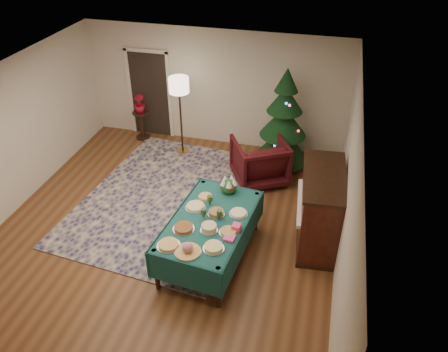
% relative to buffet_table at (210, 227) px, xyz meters
% --- Properties ---
extents(room_shell, '(7.00, 7.00, 7.00)m').
position_rel_buffet_table_xyz_m(room_shell, '(-0.97, 0.33, 0.71)').
color(room_shell, '#593319').
rests_on(room_shell, ground).
extents(doorway, '(1.08, 0.04, 2.16)m').
position_rel_buffet_table_xyz_m(doorway, '(-2.57, 3.81, 0.45)').
color(doorway, black).
rests_on(doorway, ground).
extents(rug, '(3.58, 4.48, 0.02)m').
position_rel_buffet_table_xyz_m(rug, '(-1.22, 1.34, -0.63)').
color(rug, '#141243').
rests_on(rug, ground).
extents(buffet_table, '(1.41, 2.17, 0.80)m').
position_rel_buffet_table_xyz_m(buffet_table, '(0.00, 0.00, 0.00)').
color(buffet_table, black).
rests_on(buffet_table, ground).
extents(platter_0, '(0.35, 0.35, 0.05)m').
position_rel_buffet_table_xyz_m(platter_0, '(-0.42, -0.73, 0.18)').
color(platter_0, silver).
rests_on(platter_0, buffet_table).
extents(platter_1, '(0.39, 0.39, 0.17)m').
position_rel_buffet_table_xyz_m(platter_1, '(-0.10, -0.79, 0.22)').
color(platter_1, silver).
rests_on(platter_1, buffet_table).
extents(platter_2, '(0.32, 0.32, 0.07)m').
position_rel_buffet_table_xyz_m(platter_2, '(0.24, -0.63, 0.19)').
color(platter_2, silver).
rests_on(platter_2, buffet_table).
extents(platter_3, '(0.34, 0.34, 0.06)m').
position_rel_buffet_table_xyz_m(platter_3, '(-0.32, -0.32, 0.18)').
color(platter_3, silver).
rests_on(platter_3, buffet_table).
extents(platter_4, '(0.28, 0.28, 0.11)m').
position_rel_buffet_table_xyz_m(platter_4, '(0.06, -0.26, 0.21)').
color(platter_4, silver).
rests_on(platter_4, buffet_table).
extents(platter_5, '(0.29, 0.29, 0.04)m').
position_rel_buffet_table_xyz_m(platter_5, '(0.36, -0.23, 0.18)').
color(platter_5, silver).
rests_on(platter_5, buffet_table).
extents(platter_6, '(0.34, 0.34, 0.06)m').
position_rel_buffet_table_xyz_m(platter_6, '(-0.31, 0.23, 0.18)').
color(platter_6, silver).
rests_on(platter_6, buffet_table).
extents(platter_7, '(0.28, 0.28, 0.08)m').
position_rel_buffet_table_xyz_m(platter_7, '(0.07, 0.14, 0.20)').
color(platter_7, silver).
rests_on(platter_7, buffet_table).
extents(platter_8, '(0.31, 0.31, 0.04)m').
position_rel_buffet_table_xyz_m(platter_8, '(0.41, 0.24, 0.18)').
color(platter_8, silver).
rests_on(platter_8, buffet_table).
extents(platter_9, '(0.26, 0.26, 0.04)m').
position_rel_buffet_table_xyz_m(platter_9, '(-0.23, 0.53, 0.18)').
color(platter_9, silver).
rests_on(platter_9, buffet_table).
extents(goblet_0, '(0.09, 0.09, 0.19)m').
position_rel_buffet_table_xyz_m(goblet_0, '(-0.10, 0.35, 0.26)').
color(goblet_0, '#2D471E').
rests_on(goblet_0, buffet_table).
extents(goblet_1, '(0.09, 0.09, 0.19)m').
position_rel_buffet_table_xyz_m(goblet_1, '(0.15, 0.03, 0.26)').
color(goblet_1, '#2D471E').
rests_on(goblet_1, buffet_table).
extents(goblet_2, '(0.09, 0.09, 0.19)m').
position_rel_buffet_table_xyz_m(goblet_2, '(-0.10, 0.01, 0.26)').
color(goblet_2, '#2D471E').
rests_on(goblet_2, buffet_table).
extents(napkin_stack, '(0.18, 0.18, 0.04)m').
position_rel_buffet_table_xyz_m(napkin_stack, '(0.41, -0.37, 0.18)').
color(napkin_stack, '#F14297').
rests_on(napkin_stack, buffet_table).
extents(gift_box, '(0.14, 0.14, 0.11)m').
position_rel_buffet_table_xyz_m(gift_box, '(0.47, -0.14, 0.21)').
color(gift_box, '#FA4577').
rests_on(gift_box, buffet_table).
extents(centerpiece, '(0.29, 0.29, 0.33)m').
position_rel_buffet_table_xyz_m(centerpiece, '(0.11, 0.79, 0.30)').
color(centerpiece, '#1E4C1E').
rests_on(centerpiece, buffet_table).
extents(armchair, '(1.35, 1.33, 1.05)m').
position_rel_buffet_table_xyz_m(armchair, '(0.36, 2.44, -0.12)').
color(armchair, '#3D0D10').
rests_on(armchair, ground).
extents(floor_lamp, '(0.44, 0.44, 1.81)m').
position_rel_buffet_table_xyz_m(floor_lamp, '(-1.57, 3.15, 0.89)').
color(floor_lamp, '#A57F3F').
rests_on(floor_lamp, ground).
extents(side_table, '(0.38, 0.38, 0.69)m').
position_rel_buffet_table_xyz_m(side_table, '(-2.73, 3.53, -0.31)').
color(side_table, black).
rests_on(side_table, ground).
extents(potted_plant, '(0.25, 0.44, 0.25)m').
position_rel_buffet_table_xyz_m(potted_plant, '(-2.73, 3.53, 0.17)').
color(potted_plant, '#A10B21').
rests_on(potted_plant, side_table).
extents(christmas_tree, '(1.32, 1.32, 2.21)m').
position_rel_buffet_table_xyz_m(christmas_tree, '(0.70, 3.23, 0.35)').
color(christmas_tree, black).
rests_on(christmas_tree, ground).
extents(piano, '(0.85, 1.62, 1.35)m').
position_rel_buffet_table_xyz_m(piano, '(1.68, 0.89, 0.02)').
color(piano, black).
rests_on(piano, ground).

